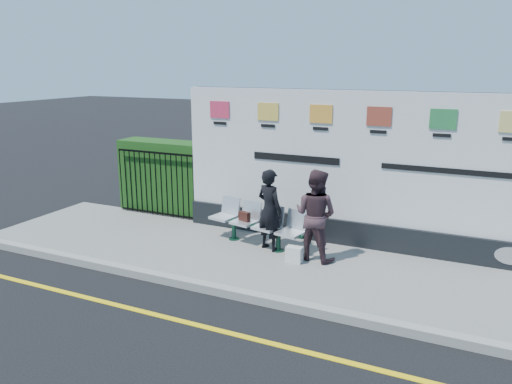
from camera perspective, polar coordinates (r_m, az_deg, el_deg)
ground at (r=6.91m, az=1.73°, el=-16.93°), size 80.00×80.00×0.00m
pavement at (r=8.98m, az=8.10°, el=-8.89°), size 14.00×3.00×0.12m
kerb at (r=7.69m, az=4.75°, el=-12.92°), size 14.00×0.18×0.14m
yellow_line at (r=6.90m, az=1.73°, el=-16.91°), size 14.00×0.10×0.01m
billboard at (r=9.70m, az=13.54°, el=1.07°), size 8.00×0.30×3.00m
hedge at (r=12.20m, az=-10.14°, el=1.78°), size 2.35×0.70×1.70m
railing at (r=11.86m, az=-11.36°, el=0.96°), size 2.05×0.06×1.54m
bench at (r=9.85m, az=-0.07°, el=-4.84°), size 2.15×0.97×0.45m
woman_left at (r=9.46m, az=1.57°, el=-2.06°), size 0.67×0.56×1.58m
woman_right at (r=9.05m, az=6.81°, el=-2.61°), size 0.92×0.77×1.68m
handbag_brown at (r=9.91m, az=-1.33°, el=-2.80°), size 0.26×0.16×0.19m
carrier_bag_white at (r=9.08m, az=4.40°, el=-7.13°), size 0.29×0.17×0.29m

